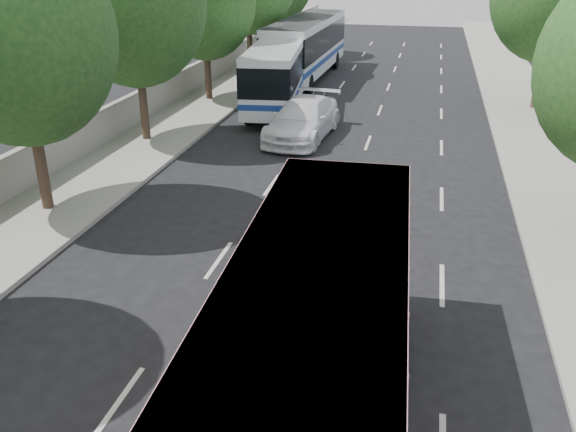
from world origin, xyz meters
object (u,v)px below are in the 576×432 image
(pink_bus, at_px, (311,358))
(tour_coach_front, at_px, (279,68))
(pink_taxi, at_px, (331,221))
(white_pickup, at_px, (303,119))
(tour_coach_rear, at_px, (306,43))

(pink_bus, distance_m, tour_coach_front, 25.36)
(pink_bus, distance_m, pink_taxi, 8.31)
(white_pickup, xyz_separation_m, tour_coach_rear, (-2.50, 13.23, 1.42))
(pink_bus, xyz_separation_m, tour_coach_front, (-6.48, 24.52, -0.17))
(pink_taxi, distance_m, tour_coach_front, 17.33)
(pink_taxi, xyz_separation_m, white_pickup, (-3.00, 10.63, 0.04))
(pink_bus, height_order, pink_taxi, pink_bus)
(pink_bus, height_order, tour_coach_rear, tour_coach_rear)
(pink_taxi, bearing_deg, tour_coach_rear, 106.91)
(pink_bus, relative_size, pink_taxi, 2.31)
(pink_bus, bearing_deg, tour_coach_rear, 99.08)
(tour_coach_front, bearing_deg, pink_bus, -81.72)
(pink_bus, relative_size, tour_coach_rear, 0.88)
(tour_coach_front, bearing_deg, white_pickup, -73.05)
(pink_taxi, bearing_deg, tour_coach_front, 112.48)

